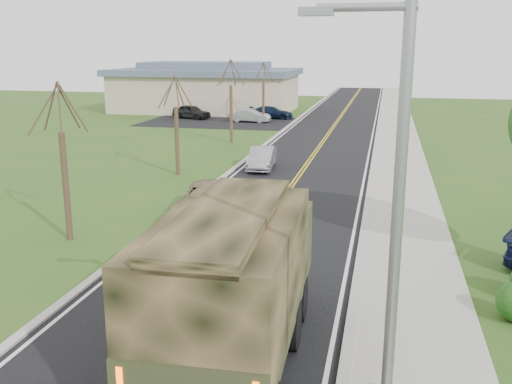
% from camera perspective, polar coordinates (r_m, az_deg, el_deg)
% --- Properties ---
extents(road, '(8.00, 120.00, 0.01)m').
position_cam_1_polar(road, '(49.72, 7.22, 5.74)').
color(road, black).
rests_on(road, ground).
extents(curb_right, '(0.30, 120.00, 0.12)m').
position_cam_1_polar(curb_right, '(49.49, 12.03, 5.57)').
color(curb_right, '#9E998E').
rests_on(curb_right, ground).
extents(sidewalk_right, '(3.20, 120.00, 0.10)m').
position_cam_1_polar(sidewalk_right, '(49.50, 14.06, 5.45)').
color(sidewalk_right, '#9E998E').
rests_on(sidewalk_right, ground).
extents(curb_left, '(0.30, 120.00, 0.10)m').
position_cam_1_polar(curb_left, '(50.28, 2.49, 5.99)').
color(curb_left, '#9E998E').
rests_on(curb_left, ground).
extents(street_light, '(1.65, 0.22, 8.00)m').
position_cam_1_polar(street_light, '(8.92, 13.18, -4.60)').
color(street_light, gray).
rests_on(street_light, ground).
extents(bare_tree_a, '(1.93, 2.26, 6.08)m').
position_cam_1_polar(bare_tree_a, '(22.78, -18.58, 1.77)').
color(bare_tree_a, '#38281C').
rests_on(bare_tree_a, ground).
extents(bare_tree_b, '(1.83, 2.14, 5.73)m').
position_cam_1_polar(bare_tree_b, '(33.45, -7.94, 5.89)').
color(bare_tree_b, '#38281C').
rests_on(bare_tree_b, ground).
extents(bare_tree_c, '(2.04, 2.39, 6.42)m').
position_cam_1_polar(bare_tree_c, '(44.76, -2.51, 8.48)').
color(bare_tree_c, '#38281C').
rests_on(bare_tree_c, ground).
extents(bare_tree_d, '(1.88, 2.20, 5.91)m').
position_cam_1_polar(bare_tree_d, '(56.39, 0.74, 9.46)').
color(bare_tree_d, '#38281C').
rests_on(bare_tree_d, ground).
extents(commercial_building, '(25.50, 21.50, 5.65)m').
position_cam_1_polar(commercial_building, '(68.31, -4.98, 10.35)').
color(commercial_building, tan).
rests_on(commercial_building, ground).
extents(military_truck, '(3.04, 8.06, 3.97)m').
position_cam_1_polar(military_truck, '(13.10, -2.05, -8.12)').
color(military_truck, black).
rests_on(military_truck, ground).
extents(suv_champagne, '(3.24, 5.93, 1.58)m').
position_cam_1_polar(suv_champagne, '(24.67, -4.66, -1.00)').
color(suv_champagne, '#917252').
rests_on(suv_champagne, ground).
extents(sedan_silver, '(1.75, 4.15, 1.33)m').
position_cam_1_polar(sedan_silver, '(35.01, 0.59, 3.40)').
color(sedan_silver, '#9D9EA2').
rests_on(sedan_silver, ground).
extents(lot_car_dark, '(4.59, 3.05, 1.45)m').
position_cam_1_polar(lot_car_dark, '(60.75, -6.48, 7.98)').
color(lot_car_dark, black).
rests_on(lot_car_dark, ground).
extents(lot_car_silver, '(4.07, 1.68, 1.31)m').
position_cam_1_polar(lot_car_silver, '(57.46, -0.57, 7.65)').
color(lot_car_silver, '#AEAEB3').
rests_on(lot_car_silver, ground).
extents(lot_car_navy, '(4.56, 2.01, 1.30)m').
position_cam_1_polar(lot_car_navy, '(60.47, 1.58, 7.97)').
color(lot_car_navy, '#0D1B32').
rests_on(lot_car_navy, ground).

